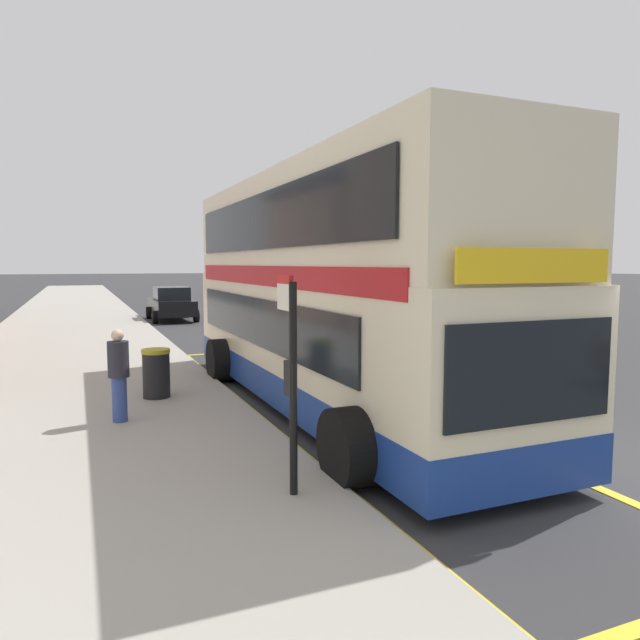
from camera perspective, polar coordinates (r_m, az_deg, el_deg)
ground_plane at (r=37.55m, az=-12.27°, el=1.27°), size 260.00×260.00×0.00m
pavement_near at (r=36.92m, az=-23.01°, el=0.99°), size 6.00×76.00×0.14m
double_decker_bus at (r=11.05m, az=0.55°, el=2.08°), size 3.23×10.97×4.40m
bus_bay_markings at (r=11.30m, az=0.54°, el=-8.42°), size 3.03×14.61×0.01m
bus_stop_sign at (r=6.51m, az=-2.91°, el=-4.32°), size 0.09×0.51×2.47m
parked_car_black_far at (r=28.83m, az=-14.43°, el=1.55°), size 2.09×4.20×1.62m
parked_car_silver_behind at (r=49.64m, az=-8.91°, el=3.28°), size 2.09×4.20×1.62m
pedestrian_further_back at (r=10.07m, az=-19.24°, el=-4.88°), size 0.34×0.34×1.54m
litter_bin at (r=11.73m, az=-15.85°, el=-5.06°), size 0.54×0.54×0.95m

